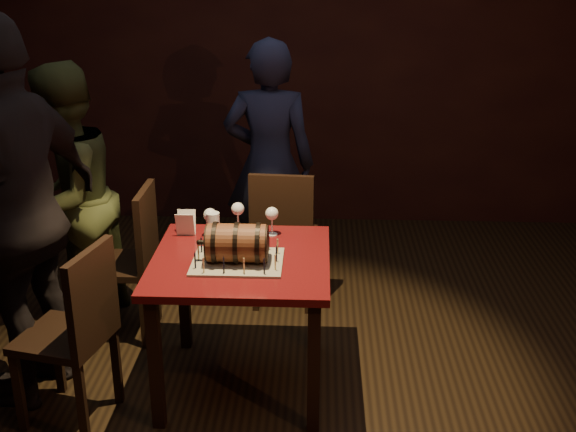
{
  "coord_description": "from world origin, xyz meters",
  "views": [
    {
      "loc": [
        0.24,
        -3.36,
        2.24
      ],
      "look_at": [
        0.09,
        0.05,
        0.95
      ],
      "focal_mm": 45.0,
      "sensor_mm": 36.0,
      "label": 1
    }
  ],
  "objects_px": {
    "chair_left_rear": "(132,254)",
    "person_left_front": "(18,215)",
    "wine_glass_mid": "(238,210)",
    "person_back": "(269,164)",
    "pub_table": "(241,277)",
    "wine_glass_left": "(210,216)",
    "chair_left_front": "(77,326)",
    "barrel_cake": "(237,243)",
    "chair_back": "(283,232)",
    "pint_of_ale": "(213,227)",
    "person_left_rear": "(66,200)",
    "wine_glass_right": "(272,215)"
  },
  "relations": [
    {
      "from": "person_left_front",
      "to": "chair_left_front",
      "type": "bearing_deg",
      "value": 68.96
    },
    {
      "from": "barrel_cake",
      "to": "wine_glass_right",
      "type": "bearing_deg",
      "value": 68.51
    },
    {
      "from": "pint_of_ale",
      "to": "person_back",
      "type": "height_order",
      "value": "person_back"
    },
    {
      "from": "person_back",
      "to": "chair_back",
      "type": "bearing_deg",
      "value": 107.73
    },
    {
      "from": "wine_glass_right",
      "to": "chair_back",
      "type": "distance_m",
      "value": 0.71
    },
    {
      "from": "wine_glass_mid",
      "to": "chair_back",
      "type": "xyz_separation_m",
      "value": [
        0.22,
        0.55,
        -0.34
      ]
    },
    {
      "from": "barrel_cake",
      "to": "person_left_front",
      "type": "distance_m",
      "value": 1.09
    },
    {
      "from": "wine_glass_right",
      "to": "person_left_front",
      "type": "relative_size",
      "value": 0.08
    },
    {
      "from": "wine_glass_mid",
      "to": "chair_left_rear",
      "type": "xyz_separation_m",
      "value": [
        -0.66,
        0.15,
        -0.34
      ]
    },
    {
      "from": "person_back",
      "to": "person_left_rear",
      "type": "xyz_separation_m",
      "value": [
        -1.17,
        -0.68,
        -0.03
      ]
    },
    {
      "from": "pub_table",
      "to": "wine_glass_left",
      "type": "xyz_separation_m",
      "value": [
        -0.19,
        0.27,
        0.23
      ]
    },
    {
      "from": "pint_of_ale",
      "to": "wine_glass_right",
      "type": "bearing_deg",
      "value": 13.15
    },
    {
      "from": "wine_glass_mid",
      "to": "person_back",
      "type": "bearing_deg",
      "value": 83.58
    },
    {
      "from": "chair_back",
      "to": "person_left_front",
      "type": "bearing_deg",
      "value": -141.55
    },
    {
      "from": "pub_table",
      "to": "chair_back",
      "type": "relative_size",
      "value": 0.97
    },
    {
      "from": "chair_back",
      "to": "person_back",
      "type": "relative_size",
      "value": 0.55
    },
    {
      "from": "pub_table",
      "to": "wine_glass_left",
      "type": "height_order",
      "value": "wine_glass_left"
    },
    {
      "from": "wine_glass_mid",
      "to": "chair_left_rear",
      "type": "height_order",
      "value": "chair_left_rear"
    },
    {
      "from": "pub_table",
      "to": "barrel_cake",
      "type": "distance_m",
      "value": 0.23
    },
    {
      "from": "person_back",
      "to": "person_left_front",
      "type": "height_order",
      "value": "person_left_front"
    },
    {
      "from": "barrel_cake",
      "to": "chair_left_front",
      "type": "bearing_deg",
      "value": -160.35
    },
    {
      "from": "barrel_cake",
      "to": "chair_left_rear",
      "type": "height_order",
      "value": "barrel_cake"
    },
    {
      "from": "wine_glass_mid",
      "to": "pint_of_ale",
      "type": "xyz_separation_m",
      "value": [
        -0.12,
        -0.14,
        -0.04
      ]
    },
    {
      "from": "person_left_rear",
      "to": "person_left_front",
      "type": "xyz_separation_m",
      "value": [
        0.03,
        -0.73,
        0.18
      ]
    },
    {
      "from": "chair_left_rear",
      "to": "chair_left_front",
      "type": "height_order",
      "value": "same"
    },
    {
      "from": "wine_glass_mid",
      "to": "chair_left_front",
      "type": "height_order",
      "value": "chair_left_front"
    },
    {
      "from": "pint_of_ale",
      "to": "person_back",
      "type": "relative_size",
      "value": 0.09
    },
    {
      "from": "pub_table",
      "to": "barrel_cake",
      "type": "relative_size",
      "value": 2.53
    },
    {
      "from": "chair_left_front",
      "to": "wine_glass_left",
      "type": "bearing_deg",
      "value": 47.1
    },
    {
      "from": "chair_left_rear",
      "to": "person_back",
      "type": "relative_size",
      "value": 0.55
    },
    {
      "from": "barrel_cake",
      "to": "person_left_front",
      "type": "relative_size",
      "value": 0.18
    },
    {
      "from": "wine_glass_mid",
      "to": "person_left_front",
      "type": "bearing_deg",
      "value": -156.51
    },
    {
      "from": "chair_back",
      "to": "person_left_rear",
      "type": "height_order",
      "value": "person_left_rear"
    },
    {
      "from": "barrel_cake",
      "to": "chair_left_rear",
      "type": "xyz_separation_m",
      "value": [
        -0.7,
        0.59,
        -0.34
      ]
    },
    {
      "from": "chair_left_rear",
      "to": "person_left_front",
      "type": "xyz_separation_m",
      "value": [
        -0.38,
        -0.6,
        0.47
      ]
    },
    {
      "from": "person_back",
      "to": "wine_glass_left",
      "type": "bearing_deg",
      "value": 78.97
    },
    {
      "from": "wine_glass_right",
      "to": "chair_left_front",
      "type": "xyz_separation_m",
      "value": [
        -0.9,
        -0.64,
        -0.35
      ]
    },
    {
      "from": "pub_table",
      "to": "person_left_front",
      "type": "bearing_deg",
      "value": -176.08
    },
    {
      "from": "wine_glass_left",
      "to": "chair_back",
      "type": "xyz_separation_m",
      "value": [
        0.36,
        0.65,
        -0.35
      ]
    },
    {
      "from": "wine_glass_left",
      "to": "person_left_front",
      "type": "height_order",
      "value": "person_left_front"
    },
    {
      "from": "wine_glass_left",
      "to": "person_left_rear",
      "type": "height_order",
      "value": "person_left_rear"
    },
    {
      "from": "wine_glass_right",
      "to": "pint_of_ale",
      "type": "distance_m",
      "value": 0.32
    },
    {
      "from": "person_left_rear",
      "to": "person_left_front",
      "type": "distance_m",
      "value": 0.75
    },
    {
      "from": "wine_glass_mid",
      "to": "chair_left_front",
      "type": "bearing_deg",
      "value": -134.77
    },
    {
      "from": "wine_glass_left",
      "to": "wine_glass_mid",
      "type": "distance_m",
      "value": 0.17
    },
    {
      "from": "wine_glass_left",
      "to": "person_left_rear",
      "type": "relative_size",
      "value": 0.1
    },
    {
      "from": "chair_back",
      "to": "person_left_rear",
      "type": "xyz_separation_m",
      "value": [
        -1.28,
        -0.27,
        0.29
      ]
    },
    {
      "from": "wine_glass_left",
      "to": "chair_left_rear",
      "type": "distance_m",
      "value": 0.67
    },
    {
      "from": "chair_left_front",
      "to": "person_left_front",
      "type": "bearing_deg",
      "value": 141.82
    },
    {
      "from": "barrel_cake",
      "to": "chair_back",
      "type": "bearing_deg",
      "value": 79.83
    }
  ]
}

